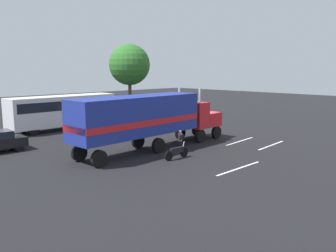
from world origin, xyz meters
TOP-DOWN VIEW (x-y plane):
  - ground_plane at (0.00, 0.00)m, footprint 120.00×120.00m
  - lane_stripe_near at (1.23, -3.50)m, footprint 4.40×0.50m
  - lane_stripe_mid at (1.64, -6.18)m, footprint 4.40×0.46m
  - lane_stripe_far at (-5.80, -8.07)m, footprint 4.40×0.23m
  - semi_truck at (-6.43, -0.48)m, footprint 14.25×3.36m
  - person_bystander at (-5.18, -2.52)m, footprint 0.34×0.46m
  - parked_bus at (-6.29, 12.66)m, footprint 11.04×2.75m
  - motorcycle at (-6.82, -3.74)m, footprint 2.11×0.29m
  - tree_left at (5.76, 16.88)m, footprint 5.38×5.38m

SIDE VIEW (x-z plane):
  - ground_plane at x=0.00m, z-range 0.00..0.00m
  - lane_stripe_near at x=1.23m, z-range 0.00..0.01m
  - lane_stripe_mid at x=1.64m, z-range 0.00..0.01m
  - lane_stripe_far at x=-5.80m, z-range 0.00..0.01m
  - motorcycle at x=-6.82m, z-range -0.08..1.04m
  - person_bystander at x=-5.18m, z-range 0.08..1.71m
  - parked_bus at x=-6.29m, z-range 0.37..3.77m
  - semi_truck at x=-6.43m, z-range 0.27..4.77m
  - tree_left at x=5.76m, z-range 1.94..11.26m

